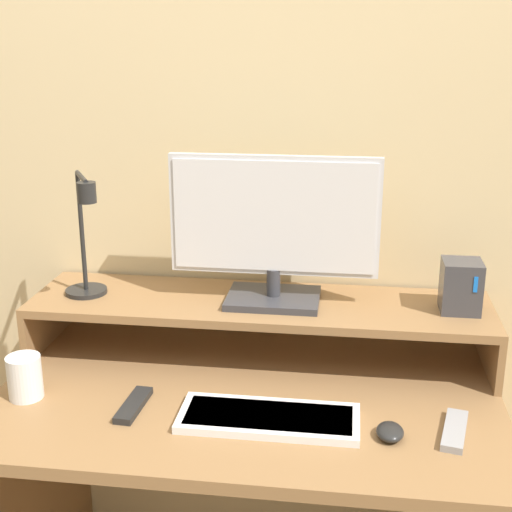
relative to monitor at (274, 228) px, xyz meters
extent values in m
cube|color=beige|center=(-0.04, 0.19, 0.14)|extent=(6.00, 0.05, 2.50)
cube|color=olive|center=(-0.04, -0.21, -0.37)|extent=(1.20, 0.73, 0.03)
cube|color=olive|center=(-0.62, -0.21, -0.75)|extent=(0.03, 0.73, 0.73)
cube|color=olive|center=(-0.63, 0.00, -0.29)|extent=(0.02, 0.31, 0.13)
cube|color=olive|center=(0.55, 0.00, -0.29)|extent=(0.02, 0.31, 0.13)
cube|color=olive|center=(-0.04, 0.00, -0.21)|extent=(1.20, 0.31, 0.02)
cube|color=#38383D|center=(0.00, 0.00, -0.19)|extent=(0.24, 0.18, 0.02)
cylinder|color=#38383D|center=(0.00, 0.00, -0.14)|extent=(0.04, 0.04, 0.07)
cube|color=silver|center=(0.00, 0.00, 0.03)|extent=(0.53, 0.02, 0.31)
cube|color=silver|center=(0.00, -0.01, 0.03)|extent=(0.51, 0.01, 0.28)
cylinder|color=black|center=(-0.51, -0.01, -0.19)|extent=(0.11, 0.11, 0.01)
cylinder|color=black|center=(-0.51, -0.01, -0.03)|extent=(0.01, 0.01, 0.32)
cylinder|color=black|center=(-0.47, -0.07, 0.13)|extent=(0.08, 0.12, 0.01)
cylinder|color=black|center=(-0.44, -0.12, 0.11)|extent=(0.05, 0.05, 0.05)
cube|color=#3D3D42|center=(0.47, 0.00, -0.13)|extent=(0.10, 0.10, 0.13)
cube|color=#1972F2|center=(0.50, -0.05, -0.11)|extent=(0.01, 0.00, 0.04)
cube|color=white|center=(0.03, -0.34, -0.34)|extent=(0.40, 0.16, 0.02)
cube|color=silver|center=(0.03, -0.34, -0.34)|extent=(0.37, 0.13, 0.01)
ellipsoid|color=black|center=(0.29, -0.37, -0.34)|extent=(0.06, 0.08, 0.03)
cube|color=black|center=(-0.29, -0.32, -0.34)|extent=(0.05, 0.16, 0.02)
cube|color=#99999E|center=(0.43, -0.33, -0.34)|extent=(0.08, 0.17, 0.02)
cylinder|color=white|center=(-0.55, -0.30, -0.30)|extent=(0.08, 0.08, 0.10)
camera|label=1|loc=(0.19, -1.72, 0.48)|focal=50.00mm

